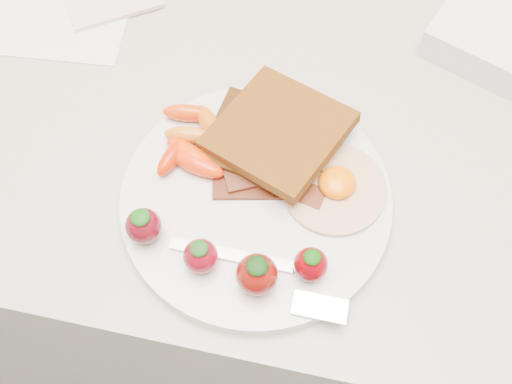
# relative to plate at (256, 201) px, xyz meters

# --- Properties ---
(counter) EXTENTS (2.00, 0.60, 0.90)m
(counter) POSITION_rel_plate_xyz_m (-0.01, 0.14, -0.46)
(counter) COLOR gray
(counter) RESTS_ON ground
(plate) EXTENTS (0.27, 0.27, 0.02)m
(plate) POSITION_rel_plate_xyz_m (0.00, 0.00, 0.00)
(plate) COLOR silver
(plate) RESTS_ON counter
(toast_lower) EXTENTS (0.11, 0.11, 0.01)m
(toast_lower) POSITION_rel_plate_xyz_m (-0.01, 0.06, 0.02)
(toast_lower) COLOR black
(toast_lower) RESTS_ON plate
(toast_upper) EXTENTS (0.16, 0.16, 0.03)m
(toast_upper) POSITION_rel_plate_xyz_m (0.01, 0.07, 0.03)
(toast_upper) COLOR #3A240D
(toast_upper) RESTS_ON toast_lower
(fried_egg) EXTENTS (0.12, 0.12, 0.02)m
(fried_egg) POSITION_rel_plate_xyz_m (0.07, 0.02, 0.01)
(fried_egg) COLOR beige
(fried_egg) RESTS_ON plate
(bacon_strips) EXTENTS (0.12, 0.07, 0.01)m
(bacon_strips) POSITION_rel_plate_xyz_m (0.01, 0.02, 0.01)
(bacon_strips) COLOR black
(bacon_strips) RESTS_ON plate
(baby_carrots) EXTENTS (0.08, 0.10, 0.02)m
(baby_carrots) POSITION_rel_plate_xyz_m (-0.07, 0.04, 0.02)
(baby_carrots) COLOR #CC661A
(baby_carrots) RESTS_ON plate
(strawberries) EXTENTS (0.19, 0.06, 0.05)m
(strawberries) POSITION_rel_plate_xyz_m (-0.01, -0.08, 0.03)
(strawberries) COLOR #520812
(strawberries) RESTS_ON plate
(fork) EXTENTS (0.17, 0.05, 0.00)m
(fork) POSITION_rel_plate_xyz_m (0.03, -0.08, 0.01)
(fork) COLOR silver
(fork) RESTS_ON plate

